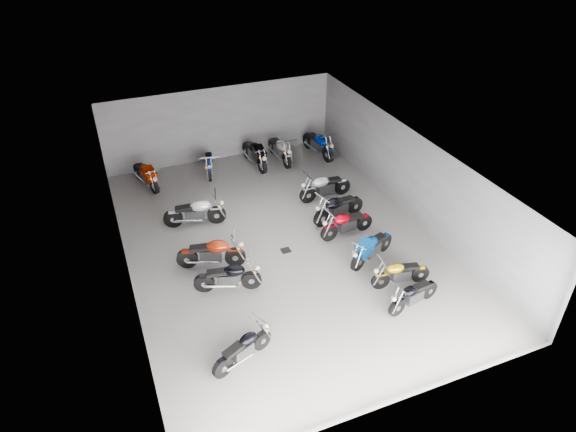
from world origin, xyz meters
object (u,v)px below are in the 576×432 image
motorcycle_left_a (243,348)px  motorcycle_right_d (346,223)px  motorcycle_back_d (255,154)px  motorcycle_back_f (318,144)px  motorcycle_back_e (280,149)px  motorcycle_right_c (371,248)px  drain_grate (286,250)px  motorcycle_left_c (228,277)px  motorcycle_right_a (413,294)px  motorcycle_left_f (195,212)px  motorcycle_right_e (338,208)px  motorcycle_right_f (325,186)px  motorcycle_left_d (212,253)px  motorcycle_back_a (146,175)px  motorcycle_right_b (400,273)px  motorcycle_back_c (209,163)px

motorcycle_left_a → motorcycle_right_d: motorcycle_right_d is taller
motorcycle_back_d → motorcycle_back_f: bearing=173.4°
motorcycle_back_e → motorcycle_right_c: bearing=89.0°
motorcycle_right_c → drain_grate: bearing=33.4°
motorcycle_left_a → motorcycle_right_c: bearing=93.5°
motorcycle_left_c → motorcycle_back_d: 8.07m
motorcycle_left_a → motorcycle_right_a: same height
motorcycle_left_f → motorcycle_right_e: bearing=84.2°
drain_grate → motorcycle_back_f: motorcycle_back_f is taller
motorcycle_back_e → motorcycle_back_d: bearing=-0.2°
motorcycle_right_c → motorcycle_right_f: (0.29, 4.08, 0.03)m
motorcycle_left_d → motorcycle_right_f: (5.11, 2.46, -0.01)m
motorcycle_left_d → motorcycle_back_a: bearing=-150.8°
motorcycle_right_b → motorcycle_back_f: 9.08m
motorcycle_left_f → motorcycle_back_a: 3.67m
motorcycle_right_d → motorcycle_back_c: (-3.20, 6.17, -0.02)m
motorcycle_right_a → motorcycle_right_d: bearing=-10.7°
motorcycle_left_d → motorcycle_back_c: size_ratio=1.10×
motorcycle_left_f → motorcycle_right_d: size_ratio=1.07×
motorcycle_right_b → motorcycle_right_f: size_ratio=0.87×
motorcycle_right_d → motorcycle_back_f: bearing=-21.2°
drain_grate → motorcycle_left_d: 2.52m
motorcycle_left_c → motorcycle_right_d: 4.72m
motorcycle_back_a → motorcycle_right_f: bearing=134.8°
motorcycle_right_b → motorcycle_back_c: size_ratio=0.97×
motorcycle_left_c → motorcycle_back_a: 7.39m
motorcycle_right_c → motorcycle_back_e: (-0.13, 7.71, 0.06)m
motorcycle_left_d → motorcycle_left_f: 2.53m
motorcycle_back_a → motorcycle_back_c: bearing=166.8°
motorcycle_left_c → motorcycle_left_f: 3.81m
motorcycle_right_e → motorcycle_back_e: 5.19m
motorcycle_right_b → motorcycle_back_a: motorcycle_back_a is taller
motorcycle_right_f → motorcycle_back_c: motorcycle_right_f is taller
motorcycle_left_f → drain_grate: bearing=54.8°
motorcycle_right_d → motorcycle_back_e: bearing=-4.8°
motorcycle_right_e → motorcycle_back_c: bearing=21.3°
motorcycle_right_e → drain_grate: bearing=101.1°
motorcycle_right_f → motorcycle_right_b: bearing=175.5°
motorcycle_right_f → motorcycle_left_c: bearing=123.7°
motorcycle_back_f → motorcycle_right_d: bearing=65.5°
motorcycle_right_a → motorcycle_back_d: bearing=-4.9°
motorcycle_right_d → motorcycle_right_e: (0.17, 0.97, 0.03)m
motorcycle_right_b → motorcycle_back_d: 9.19m
motorcycle_right_c → motorcycle_back_c: bearing=-1.0°
motorcycle_back_a → motorcycle_back_d: size_ratio=0.90×
motorcycle_left_c → motorcycle_back_f: motorcycle_back_f is taller
motorcycle_back_d → motorcycle_back_e: motorcycle_back_d is taller
motorcycle_left_d → motorcycle_right_a: size_ratio=1.15×
motorcycle_right_d → motorcycle_back_e: 6.16m
motorcycle_left_a → motorcycle_right_b: size_ratio=0.94×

